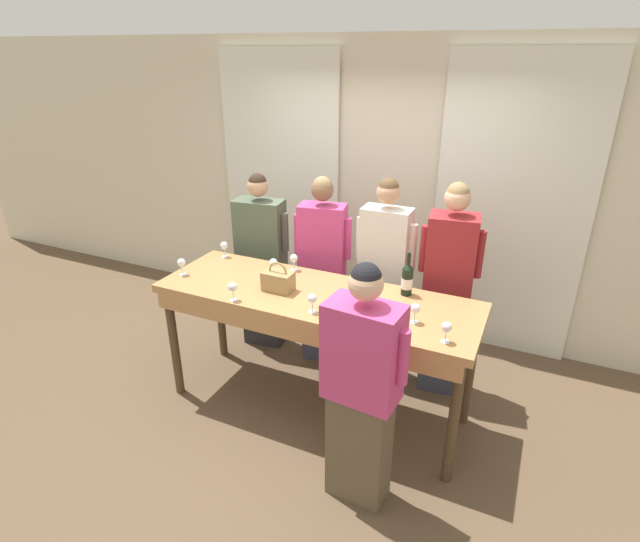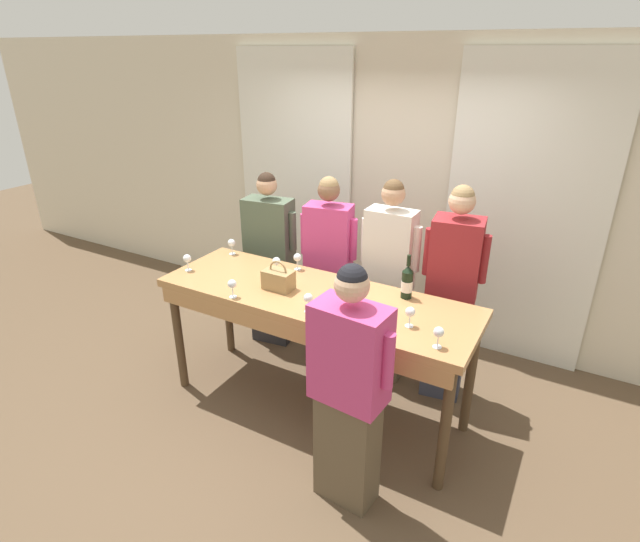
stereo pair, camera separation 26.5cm
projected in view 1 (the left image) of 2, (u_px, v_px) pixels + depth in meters
name	position (u px, v px, depth m)	size (l,w,h in m)	color
ground_plane	(316.00, 405.00, 4.07)	(18.00, 18.00, 0.00)	brown
wall_back	(387.00, 191.00, 4.85)	(12.00, 0.06, 2.80)	beige
curtain_panel_left	(281.00, 185.00, 5.26)	(1.31, 0.03, 2.69)	white
curtain_panel_right	(510.00, 213.00, 4.38)	(1.31, 0.03, 2.69)	white
tasting_bar	(314.00, 307.00, 3.68)	(2.39, 0.79, 1.02)	#B27F4C
wine_bottle	(407.00, 279.00, 3.60)	(0.08, 0.08, 0.33)	black
handbag	(278.00, 281.00, 3.68)	(0.22, 0.14, 0.23)	#997A4C
wine_glass_front_left	(294.00, 259.00, 4.00)	(0.06, 0.06, 0.14)	white
wine_glass_front_mid	(233.00, 288.00, 3.52)	(0.06, 0.06, 0.14)	white
wine_glass_front_right	(447.00, 328.00, 3.01)	(0.06, 0.06, 0.14)	white
wine_glass_center_left	(356.00, 279.00, 3.64)	(0.06, 0.06, 0.14)	white
wine_glass_center_mid	(312.00, 299.00, 3.36)	(0.06, 0.06, 0.14)	white
wine_glass_center_right	(415.00, 309.00, 3.23)	(0.06, 0.06, 0.14)	white
wine_glass_back_left	(181.00, 263.00, 3.92)	(0.06, 0.06, 0.14)	white
wine_glass_back_mid	(273.00, 263.00, 3.92)	(0.06, 0.06, 0.14)	white
wine_glass_back_right	(224.00, 246.00, 4.26)	(0.06, 0.06, 0.14)	white
guest_olive_jacket	(262.00, 262.00, 4.63)	(0.55, 0.29, 1.68)	#28282D
guest_pink_top	(322.00, 271.00, 4.38)	(0.51, 0.29, 1.72)	#383D51
guest_cream_sweater	(384.00, 279.00, 4.15)	(0.50, 0.21, 1.76)	brown
guest_striped_shirt	(447.00, 291.00, 3.95)	(0.48, 0.32, 1.78)	#383D51
host_pouring	(361.00, 389.00, 2.94)	(0.55, 0.29, 1.64)	brown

